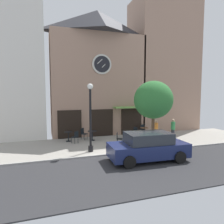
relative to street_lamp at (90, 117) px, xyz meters
name	(u,v)px	position (x,y,z in m)	size (l,w,h in m)	color
ground_plane	(117,154)	(1.43, -1.00, -2.20)	(25.33, 10.68, 0.13)	#9E998E
clock_building	(98,71)	(1.96, 5.70, 3.47)	(8.20, 4.09, 10.91)	#9E7A66
neighbor_building_left	(1,54)	(-5.88, 6.16, 4.63)	(6.62, 3.63, 13.60)	silver
neighbor_building_right	(163,66)	(9.09, 6.40, 4.24)	(6.37, 4.10, 12.83)	#9E7A66
street_lamp	(90,117)	(0.00, 0.00, 0.00)	(0.36, 0.36, 4.28)	black
street_tree	(153,100)	(4.13, -0.52, 1.06)	(2.62, 2.36, 4.49)	brown
cafe_table_leftmost	(68,135)	(-1.02, 3.23, -1.68)	(0.63, 0.63, 0.75)	black
cafe_table_center_right	(92,134)	(0.79, 2.99, -1.64)	(0.72, 0.72, 0.75)	black
cafe_table_rightmost	(130,137)	(2.99, 0.64, -1.61)	(0.75, 0.75, 0.77)	black
cafe_table_center_left	(144,130)	(5.27, 2.96, -1.63)	(0.71, 0.71, 0.76)	black
cafe_chair_near_lamp	(75,136)	(-0.59, 2.46, -1.64)	(0.56, 0.56, 0.90)	black
cafe_chair_mid_row	(83,133)	(0.19, 3.54, -1.64)	(0.57, 0.57, 0.90)	black
cafe_chair_by_entrance	(136,131)	(4.46, 2.78, -1.64)	(0.54, 0.54, 0.90)	black
cafe_chair_under_awning	(118,138)	(2.22, 0.95, -1.64)	(0.53, 0.53, 0.90)	black
cafe_chair_curbside	(143,129)	(5.53, 3.70, -1.64)	(0.44, 0.44, 0.90)	black
pedestrian_green	(173,129)	(6.80, 1.06, -1.31)	(0.43, 0.43, 1.67)	#2D2D38
pedestrian_orange	(156,131)	(5.25, 0.98, -1.31)	(0.45, 0.45, 1.67)	#2D2D38
parked_car_navy	(148,147)	(2.62, -2.66, -1.41)	(4.38, 2.18, 1.55)	navy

